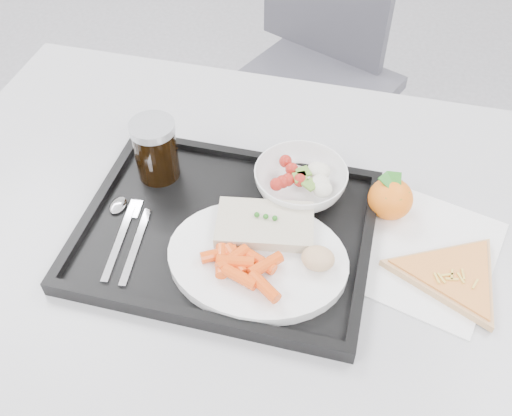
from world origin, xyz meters
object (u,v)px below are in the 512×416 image
at_px(table, 260,246).
at_px(dinner_plate, 258,259).
at_px(tray, 227,231).
at_px(pizza_slice, 453,275).
at_px(tangerine, 390,199).
at_px(cola_glass, 156,149).
at_px(chair, 316,50).
at_px(salad_bowl, 300,181).

height_order(table, dinner_plate, dinner_plate).
height_order(tray, pizza_slice, tray).
relative_size(table, pizza_slice, 5.47).
height_order(table, tangerine, tangerine).
xyz_separation_m(table, pizza_slice, (0.30, -0.04, 0.08)).
height_order(cola_glass, pizza_slice, cola_glass).
xyz_separation_m(cola_glass, tangerine, (0.39, 0.02, -0.04)).
bearing_deg(table, pizza_slice, -8.28).
distance_m(table, cola_glass, 0.24).
bearing_deg(tray, tangerine, 23.92).
height_order(dinner_plate, cola_glass, cola_glass).
relative_size(tray, dinner_plate, 1.67).
relative_size(chair, tangerine, 10.11).
xyz_separation_m(table, salad_bowl, (0.05, 0.07, 0.11)).
height_order(tray, salad_bowl, salad_bowl).
height_order(chair, pizza_slice, chair).
distance_m(dinner_plate, salad_bowl, 0.16).
xyz_separation_m(table, tangerine, (0.20, 0.07, 0.10)).
bearing_deg(salad_bowl, pizza_slice, -23.59).
distance_m(chair, salad_bowl, 0.84).
bearing_deg(tray, cola_glass, 147.92).
bearing_deg(table, cola_glass, 165.40).
distance_m(tray, salad_bowl, 0.15).
height_order(table, tray, tray).
distance_m(cola_glass, pizza_slice, 0.51).
height_order(tray, tangerine, tangerine).
distance_m(dinner_plate, pizza_slice, 0.29).
bearing_deg(salad_bowl, tray, -131.60).
bearing_deg(salad_bowl, chair, 96.87).
xyz_separation_m(salad_bowl, tangerine, (0.15, -0.00, -0.00)).
xyz_separation_m(tray, cola_glass, (-0.15, 0.09, 0.06)).
distance_m(chair, cola_glass, 0.87).
bearing_deg(chair, salad_bowl, -83.13).
bearing_deg(salad_bowl, dinner_plate, -101.35).
relative_size(dinner_plate, salad_bowl, 1.78).
bearing_deg(cola_glass, salad_bowl, 3.87).
distance_m(dinner_plate, tangerine, 0.24).
bearing_deg(chair, pizza_slice, -68.96).
xyz_separation_m(salad_bowl, pizza_slice, (0.25, -0.11, -0.03)).
xyz_separation_m(table, dinner_plate, (0.02, -0.09, 0.09)).
distance_m(salad_bowl, cola_glass, 0.24).
bearing_deg(dinner_plate, tray, 140.16).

